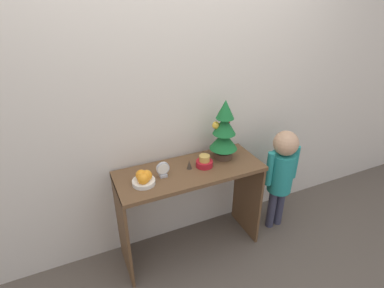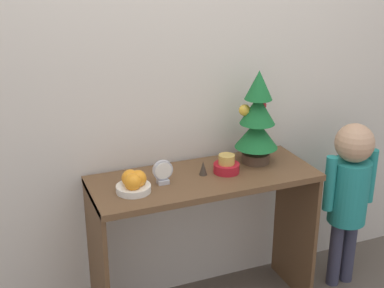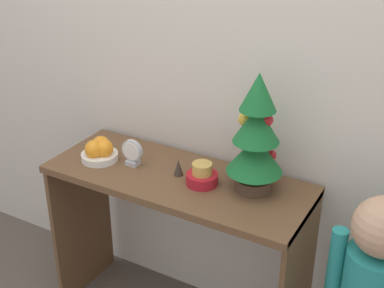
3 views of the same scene
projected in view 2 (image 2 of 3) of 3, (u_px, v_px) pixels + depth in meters
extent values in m
cube|color=beige|center=(184.00, 62.00, 2.56)|extent=(7.00, 0.05, 2.50)
cube|color=brown|center=(204.00, 179.00, 2.52)|extent=(1.08, 0.42, 0.03)
cube|color=brown|center=(98.00, 268.00, 2.47)|extent=(0.02, 0.39, 0.76)
cube|color=brown|center=(295.00, 225.00, 2.84)|extent=(0.02, 0.39, 0.76)
cylinder|color=#4C3828|center=(256.00, 157.00, 2.66)|extent=(0.14, 0.14, 0.05)
cylinder|color=brown|center=(256.00, 149.00, 2.65)|extent=(0.02, 0.02, 0.04)
cone|color=#19662D|center=(257.00, 134.00, 2.62)|extent=(0.21, 0.21, 0.14)
cone|color=#19662D|center=(258.00, 110.00, 2.57)|extent=(0.17, 0.17, 0.14)
cone|color=#19662D|center=(259.00, 85.00, 2.53)|extent=(0.13, 0.13, 0.14)
sphere|color=red|center=(257.00, 133.00, 2.70)|extent=(0.04, 0.04, 0.04)
sphere|color=red|center=(262.00, 105.00, 2.59)|extent=(0.05, 0.05, 0.05)
sphere|color=gold|center=(245.00, 110.00, 2.58)|extent=(0.06, 0.06, 0.06)
cylinder|color=silver|center=(133.00, 188.00, 2.35)|extent=(0.16, 0.16, 0.03)
sphere|color=orange|center=(138.00, 179.00, 2.35)|extent=(0.08, 0.08, 0.08)
sphere|color=orange|center=(130.00, 178.00, 2.36)|extent=(0.08, 0.08, 0.08)
sphere|color=orange|center=(133.00, 182.00, 2.32)|extent=(0.08, 0.08, 0.08)
cylinder|color=#AD1923|center=(226.00, 168.00, 2.55)|extent=(0.12, 0.12, 0.04)
cylinder|color=gold|center=(227.00, 159.00, 2.53)|extent=(0.08, 0.08, 0.04)
cube|color=#B2B2B7|center=(163.00, 181.00, 2.43)|extent=(0.05, 0.04, 0.02)
cylinder|color=#B2B2B7|center=(163.00, 170.00, 2.41)|extent=(0.09, 0.02, 0.09)
cylinder|color=white|center=(163.00, 171.00, 2.40)|extent=(0.08, 0.00, 0.08)
cone|color=#382D23|center=(202.00, 168.00, 2.51)|extent=(0.04, 0.04, 0.07)
cylinder|color=#38384C|center=(335.00, 253.00, 2.93)|extent=(0.07, 0.07, 0.39)
cylinder|color=#38384C|center=(349.00, 250.00, 2.96)|extent=(0.07, 0.07, 0.39)
cylinder|color=teal|center=(349.00, 192.00, 2.81)|extent=(0.20, 0.20, 0.35)
sphere|color=tan|center=(355.00, 143.00, 2.71)|extent=(0.20, 0.20, 0.20)
cylinder|color=teal|center=(330.00, 184.00, 2.74)|extent=(0.06, 0.06, 0.30)
cylinder|color=teal|center=(370.00, 176.00, 2.83)|extent=(0.06, 0.06, 0.30)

